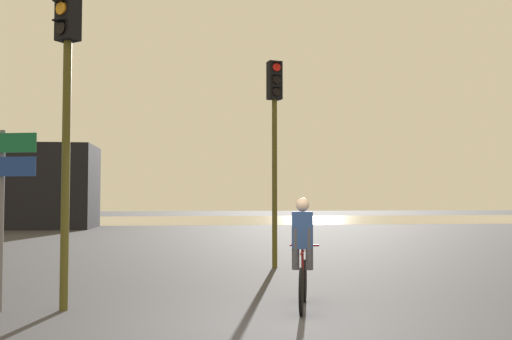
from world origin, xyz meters
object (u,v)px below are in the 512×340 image
Objects in this scene: direction_sign_post at (0,186)px; cyclist at (303,253)px; traffic_light_center at (275,125)px; traffic_light_near_left at (67,81)px.

direction_sign_post is 4.47m from cyclist.
traffic_light_center is 6.72m from direction_sign_post.
traffic_light_center is 5.92m from traffic_light_near_left.
traffic_light_center reaches higher than direction_sign_post.
direction_sign_post is (-0.90, -0.01, -1.54)m from traffic_light_near_left.
traffic_light_center is 2.89× the size of cyclist.
traffic_light_center is at bearing 100.43° from cyclist.
traffic_light_center is 5.47m from cyclist.
traffic_light_near_left is at bearing 36.96° from traffic_light_center.
traffic_light_near_left is at bearing -164.45° from direction_sign_post.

